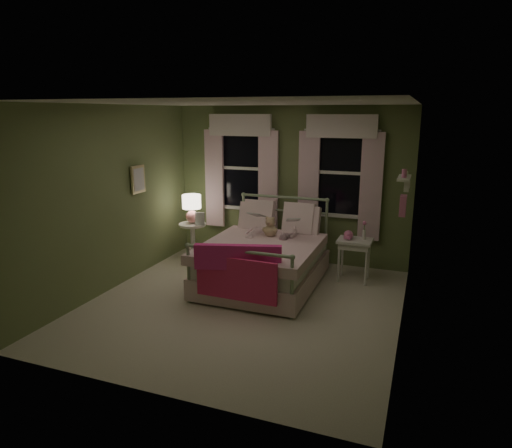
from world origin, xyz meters
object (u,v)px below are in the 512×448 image
at_px(bed, 264,259).
at_px(teddy_bear, 270,228).
at_px(child_left, 257,213).
at_px(nightstand_right, 355,246).
at_px(nightstand_left, 193,237).
at_px(table_lamp, 192,206).
at_px(child_right, 291,221).

relative_size(bed, teddy_bear, 6.39).
distance_m(child_left, nightstand_right, 1.57).
distance_m(nightstand_left, table_lamp, 0.54).
relative_size(teddy_bear, nightstand_left, 0.49).
bearing_deg(nightstand_left, table_lamp, 180.00).
xyz_separation_m(child_left, teddy_bear, (0.28, -0.16, -0.18)).
xyz_separation_m(teddy_bear, nightstand_right, (1.22, 0.33, -0.24)).
xyz_separation_m(child_left, table_lamp, (-1.25, 0.21, -0.02)).
distance_m(child_left, nightstand_left, 1.38).
xyz_separation_m(child_left, nightstand_right, (1.50, 0.18, -0.42)).
relative_size(table_lamp, nightstand_right, 0.75).
height_order(child_left, table_lamp, child_left).
height_order(child_left, nightstand_right, child_left).
height_order(child_right, teddy_bear, child_right).
height_order(child_right, nightstand_left, child_right).
xyz_separation_m(nightstand_left, nightstand_right, (2.75, -0.03, 0.13)).
distance_m(nightstand_left, nightstand_right, 2.75).
xyz_separation_m(table_lamp, nightstand_right, (2.75, -0.03, -0.40)).
bearing_deg(bed, teddy_bear, 90.00).
bearing_deg(bed, child_left, 123.60).
bearing_deg(child_left, teddy_bear, 149.35).
relative_size(child_left, teddy_bear, 2.54).
bearing_deg(nightstand_right, teddy_bear, -164.69).
bearing_deg(child_left, table_lamp, -10.74).
bearing_deg(teddy_bear, bed, -90.00).
xyz_separation_m(bed, child_right, (0.28, 0.42, 0.51)).
height_order(bed, child_left, child_left).
height_order(child_left, teddy_bear, child_left).
relative_size(bed, nightstand_right, 3.18).
xyz_separation_m(child_right, table_lamp, (-1.81, 0.21, 0.06)).
bearing_deg(bed, nightstand_left, 157.51).
distance_m(child_left, table_lamp, 1.26).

